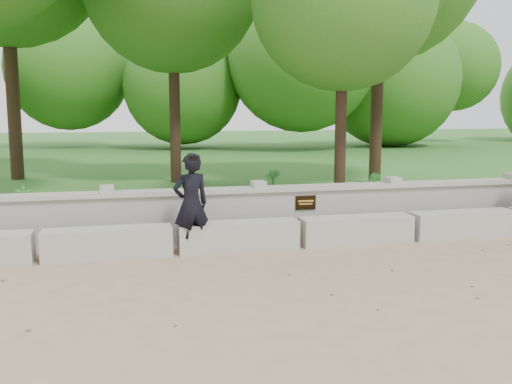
# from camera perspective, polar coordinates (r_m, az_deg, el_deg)

# --- Properties ---
(ground) EXTENTS (80.00, 80.00, 0.00)m
(ground) POSITION_cam_1_polar(r_m,az_deg,el_deg) (7.61, 8.75, -8.68)
(ground) COLOR tan
(ground) RESTS_ON ground
(lawn) EXTENTS (40.00, 22.00, 0.25)m
(lawn) POSITION_cam_1_polar(r_m,az_deg,el_deg) (21.01, -5.94, 2.51)
(lawn) COLOR #295A1C
(lawn) RESTS_ON ground
(concrete_bench) EXTENTS (11.90, 0.45, 0.45)m
(concrete_bench) POSITION_cam_1_polar(r_m,az_deg,el_deg) (9.28, 4.30, -4.09)
(concrete_bench) COLOR #A7A59E
(concrete_bench) RESTS_ON ground
(parapet_wall) EXTENTS (12.50, 0.35, 0.90)m
(parapet_wall) POSITION_cam_1_polar(r_m,az_deg,el_deg) (9.89, 3.07, -1.90)
(parapet_wall) COLOR #9D9B95
(parapet_wall) RESTS_ON ground
(man_main) EXTENTS (0.65, 0.60, 1.56)m
(man_main) POSITION_cam_1_polar(r_m,az_deg,el_deg) (8.70, -6.52, -1.22)
(man_main) COLOR black
(man_main) RESTS_ON ground
(shrub_a) EXTENTS (0.35, 0.29, 0.58)m
(shrub_a) POSITION_cam_1_polar(r_m,az_deg,el_deg) (11.26, -22.16, -0.86)
(shrub_a) COLOR #296E25
(shrub_a) RESTS_ON lawn
(shrub_b) EXTENTS (0.32, 0.37, 0.60)m
(shrub_b) POSITION_cam_1_polar(r_m,az_deg,el_deg) (12.54, 11.74, 0.48)
(shrub_b) COLOR #296E25
(shrub_b) RESTS_ON lawn
(shrub_d) EXTENTS (0.49, 0.49, 0.65)m
(shrub_d) POSITION_cam_1_polar(r_m,az_deg,el_deg) (12.43, 1.64, 0.71)
(shrub_d) COLOR #296E25
(shrub_d) RESTS_ON lawn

